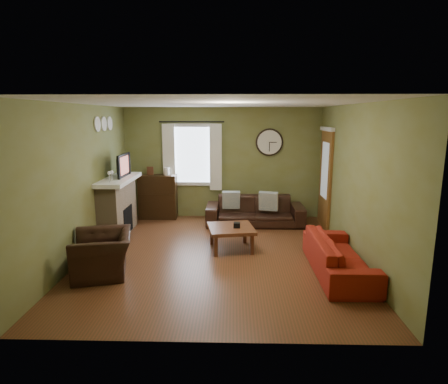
{
  "coord_description": "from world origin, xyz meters",
  "views": [
    {
      "loc": [
        0.28,
        -6.23,
        2.4
      ],
      "look_at": [
        0.1,
        0.4,
        1.05
      ],
      "focal_mm": 30.0,
      "sensor_mm": 36.0,
      "label": 1
    }
  ],
  "objects_px": {
    "sofa_red": "(339,256)",
    "coffee_table": "(231,238)",
    "bookshelf": "(158,197)",
    "armchair": "(103,254)",
    "sofa_brown": "(255,211)"
  },
  "relations": [
    {
      "from": "sofa_red",
      "to": "coffee_table",
      "type": "relative_size",
      "value": 2.42
    },
    {
      "from": "bookshelf",
      "to": "armchair",
      "type": "relative_size",
      "value": 1.06
    },
    {
      "from": "sofa_brown",
      "to": "coffee_table",
      "type": "relative_size",
      "value": 2.72
    },
    {
      "from": "sofa_brown",
      "to": "armchair",
      "type": "xyz_separation_m",
      "value": [
        -2.49,
        -2.75,
        0.0
      ]
    },
    {
      "from": "coffee_table",
      "to": "armchair",
      "type": "bearing_deg",
      "value": -150.26
    },
    {
      "from": "sofa_red",
      "to": "bookshelf",
      "type": "bearing_deg",
      "value": 47.77
    },
    {
      "from": "sofa_red",
      "to": "coffee_table",
      "type": "distance_m",
      "value": 1.96
    },
    {
      "from": "bookshelf",
      "to": "sofa_brown",
      "type": "distance_m",
      "value": 2.33
    },
    {
      "from": "bookshelf",
      "to": "coffee_table",
      "type": "bearing_deg",
      "value": -50.16
    },
    {
      "from": "armchair",
      "to": "coffee_table",
      "type": "distance_m",
      "value": 2.27
    },
    {
      "from": "bookshelf",
      "to": "armchair",
      "type": "bearing_deg",
      "value": -93.91
    },
    {
      "from": "sofa_red",
      "to": "armchair",
      "type": "height_order",
      "value": "armchair"
    },
    {
      "from": "sofa_brown",
      "to": "armchair",
      "type": "relative_size",
      "value": 2.19
    },
    {
      "from": "sofa_brown",
      "to": "coffee_table",
      "type": "distance_m",
      "value": 1.71
    },
    {
      "from": "bookshelf",
      "to": "sofa_brown",
      "type": "height_order",
      "value": "bookshelf"
    }
  ]
}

